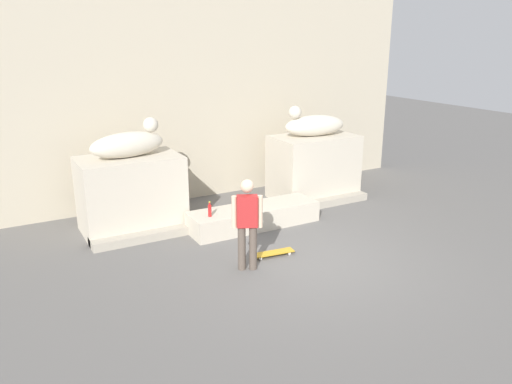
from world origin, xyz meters
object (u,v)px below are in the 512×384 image
Objects in this scene: statue_reclining_left at (129,143)px; skater at (247,221)px; statue_reclining_right at (313,125)px; skateboard at (274,253)px; bottle_brown at (248,205)px; bottle_red at (210,210)px.

statue_reclining_left is 1.00× the size of skater.
statue_reclining_left is at bearing 8.33° from statue_reclining_right.
statue_reclining_right is 1.00× the size of skater.
skater is 1.13m from skateboard.
bottle_brown is at bearing -40.76° from statue_reclining_left.
skater is at bearing 48.77° from statue_reclining_right.
skater is (-3.45, -2.94, -0.96)m from statue_reclining_right.
skateboard is (0.70, 0.25, -0.86)m from skater.
skater is (1.19, -2.94, -0.96)m from statue_reclining_left.
skater is 5.24× the size of bottle_brown.
statue_reclining_right is 4.63m from skater.
statue_reclining_right is 4.25m from skateboard.
bottle_brown is (0.19, 1.40, 0.52)m from skateboard.
bottle_brown is (0.89, 1.65, -0.34)m from skater.
statue_reclining_right reaches higher than bottle_brown.
statue_reclining_left is 5.24× the size of bottle_red.
statue_reclining_left is 3.31m from skater.
skater is at bearing -118.40° from bottle_brown.
statue_reclining_left is 1.00× the size of statue_reclining_right.
bottle_red is at bearing 175.50° from bottle_brown.
statue_reclining_left is 5.23× the size of bottle_brown.
statue_reclining_left is 2.17m from bottle_red.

